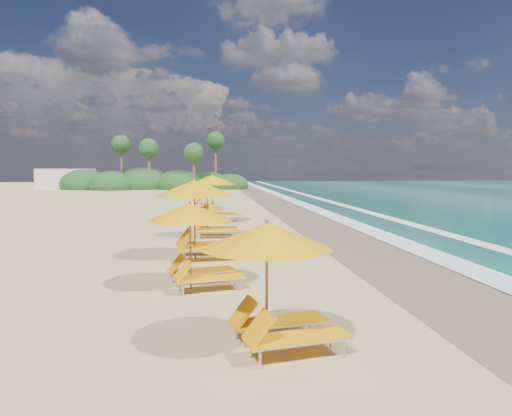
{
  "coord_description": "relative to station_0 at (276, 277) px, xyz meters",
  "views": [
    {
      "loc": [
        -2.1,
        -20.5,
        2.98
      ],
      "look_at": [
        0.0,
        0.0,
        1.2
      ],
      "focal_mm": 32.87,
      "sensor_mm": 36.0,
      "label": 1
    }
  ],
  "objects": [
    {
      "name": "surf_foam",
      "position": [
        7.71,
        13.12,
        -1.19
      ],
      "size": [
        4.0,
        160.0,
        0.01
      ],
      "color": "white",
      "rests_on": "ground"
    },
    {
      "name": "beach_building",
      "position": [
        -20.99,
        61.12,
        0.19
      ],
      "size": [
        7.0,
        5.0,
        2.8
      ],
      "primitive_type": "cube",
      "color": "beige",
      "rests_on": "ground"
    },
    {
      "name": "wet_sand",
      "position": [
        5.01,
        13.12,
        -1.21
      ],
      "size": [
        4.0,
        160.0,
        0.01
      ],
      "primitive_type": "cube",
      "color": "#7B6549",
      "rests_on": "ground"
    },
    {
      "name": "treeline",
      "position": [
        -8.93,
        58.63,
        -0.22
      ],
      "size": [
        25.8,
        8.8,
        9.74
      ],
      "color": "#163D14",
      "rests_on": "ground"
    },
    {
      "name": "station_3",
      "position": [
        -0.95,
        12.74,
        0.05
      ],
      "size": [
        2.45,
        2.27,
        2.25
      ],
      "rotation": [
        0.0,
        0.0,
        -0.03
      ],
      "color": "olive",
      "rests_on": "ground"
    },
    {
      "name": "station_4",
      "position": [
        -0.68,
        18.21,
        0.27
      ],
      "size": [
        3.4,
        3.34,
        2.66
      ],
      "rotation": [
        0.0,
        0.0,
        0.35
      ],
      "color": "olive",
      "rests_on": "ground"
    },
    {
      "name": "ground",
      "position": [
        1.01,
        13.12,
        -1.21
      ],
      "size": [
        160.0,
        160.0,
        0.0
      ],
      "primitive_type": "plane",
      "color": "tan",
      "rests_on": "ground"
    },
    {
      "name": "station_5",
      "position": [
        -1.12,
        22.05,
        -0.06
      ],
      "size": [
        2.25,
        2.09,
        2.05
      ],
      "rotation": [
        0.0,
        0.0,
        -0.04
      ],
      "color": "olive",
      "rests_on": "ground"
    },
    {
      "name": "station_6",
      "position": [
        -1.42,
        26.76,
        -0.02
      ],
      "size": [
        2.48,
        2.34,
        2.14
      ],
      "rotation": [
        0.0,
        0.0,
        -0.12
      ],
      "color": "olive",
      "rests_on": "ground"
    },
    {
      "name": "station_0",
      "position": [
        0.0,
        0.0,
        0.0
      ],
      "size": [
        2.64,
        2.53,
        2.17
      ],
      "rotation": [
        0.0,
        0.0,
        0.21
      ],
      "color": "olive",
      "rests_on": "ground"
    },
    {
      "name": "station_2",
      "position": [
        -1.33,
        7.96,
        0.27
      ],
      "size": [
        3.06,
        2.88,
        2.65
      ],
      "rotation": [
        0.0,
        0.0,
        0.11
      ],
      "color": "olive",
      "rests_on": "ground"
    },
    {
      "name": "station_1",
      "position": [
        -1.38,
        4.13,
        0.0
      ],
      "size": [
        2.69,
        2.6,
        2.17
      ],
      "rotation": [
        0.0,
        0.0,
        0.26
      ],
      "color": "olive",
      "rests_on": "ground"
    }
  ]
}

